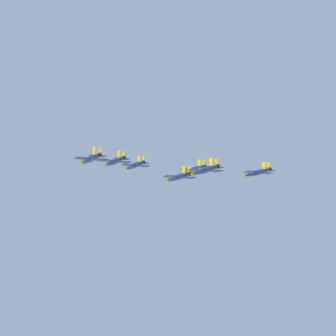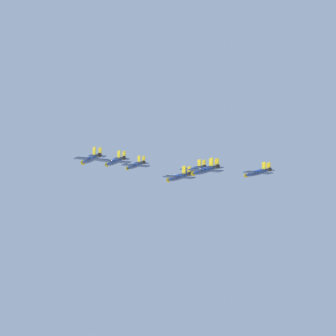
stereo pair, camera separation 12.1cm
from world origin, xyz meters
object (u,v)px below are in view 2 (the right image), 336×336
(jet_left_outer, at_px, (91,159))
(jet_slot_rear, at_px, (178,177))
(jet_lead, at_px, (135,165))
(jet_right_wingman, at_px, (194,169))
(jet_left_wingman, at_px, (115,161))
(jet_right_outer, at_px, (257,172))
(jet_trailing, at_px, (204,170))

(jet_left_outer, relative_size, jet_slot_rear, 0.99)
(jet_lead, xyz_separation_m, jet_slot_rear, (8.70, -37.44, -9.87))
(jet_lead, relative_size, jet_slot_rear, 0.98)
(jet_right_wingman, xyz_separation_m, jet_slot_rear, (-11.56, -22.42, -6.56))
(jet_left_wingman, distance_m, jet_right_outer, 52.76)
(jet_left_outer, bearing_deg, jet_right_wingman, -68.09)
(jet_lead, relative_size, jet_left_wingman, 0.99)
(jet_left_outer, height_order, jet_right_outer, jet_left_outer)
(jet_right_wingman, xyz_separation_m, jet_right_outer, (20.26, -15.02, -2.73))
(jet_left_wingman, bearing_deg, jet_trailing, -157.50)
(jet_right_wingman, bearing_deg, jet_lead, 39.92)
(jet_right_outer, relative_size, jet_trailing, 0.97)
(jet_lead, bearing_deg, jet_left_outer, 139.48)
(jet_lead, height_order, jet_right_outer, jet_lead)
(jet_left_wingman, relative_size, jet_right_wingman, 1.00)
(jet_right_outer, bearing_deg, jet_right_wingman, 40.18)
(jet_lead, height_order, jet_left_wingman, jet_lead)
(jet_lead, relative_size, jet_right_outer, 1.00)
(jet_lead, xyz_separation_m, jet_right_outer, (40.53, -30.05, -6.05))
(jet_left_wingman, xyz_separation_m, jet_slot_rear, (20.26, -15.02, -7.29))
(jet_lead, xyz_separation_m, jet_left_wingman, (-11.56, -22.42, -2.58))
(jet_right_outer, bearing_deg, jet_left_outer, 89.81)
(jet_left_wingman, relative_size, jet_slot_rear, 0.99)
(jet_left_wingman, height_order, jet_right_outer, jet_left_wingman)
(jet_lead, height_order, jet_trailing, jet_lead)
(jet_lead, xyz_separation_m, jet_trailing, (13.05, -56.16, -10.20))
(jet_right_wingman, bearing_deg, jet_right_outer, -140.08)
(jet_right_outer, distance_m, jet_slot_rear, 32.90)
(jet_right_wingman, distance_m, jet_right_outer, 25.37)
(jet_right_wingman, bearing_deg, jet_slot_rear, 139.19)
(jet_left_wingman, distance_m, jet_right_wingman, 32.68)
(jet_left_wingman, distance_m, jet_left_outer, 25.45)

